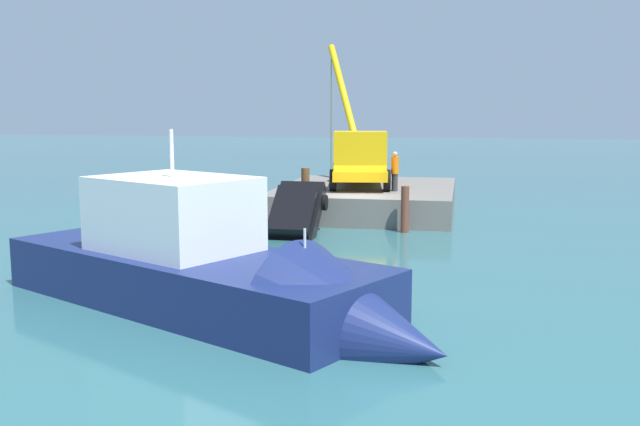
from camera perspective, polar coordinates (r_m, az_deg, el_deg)
ground at (r=30.66m, az=2.78°, el=-0.96°), size 200.00×200.00×0.00m
dock at (r=34.66m, az=3.82°, el=1.15°), size 10.30×8.28×1.25m
crane_truck at (r=33.73m, az=3.16°, el=4.42°), size 9.49×4.50×7.30m
dock_worker at (r=32.46m, az=6.03°, el=3.38°), size 0.34×0.34×1.80m
salvaged_car at (r=27.84m, az=-2.11°, el=-0.62°), size 3.69×2.12×3.15m
moored_yacht at (r=17.19m, az=-6.78°, el=-6.54°), size 9.06×13.03×5.99m
piling_near at (r=29.37m, az=-1.17°, el=1.16°), size 0.34×0.34×2.56m
piling_mid at (r=28.79m, az=6.84°, el=0.29°), size 0.33×0.33×1.89m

